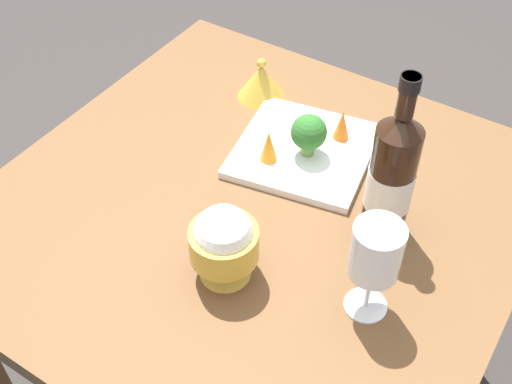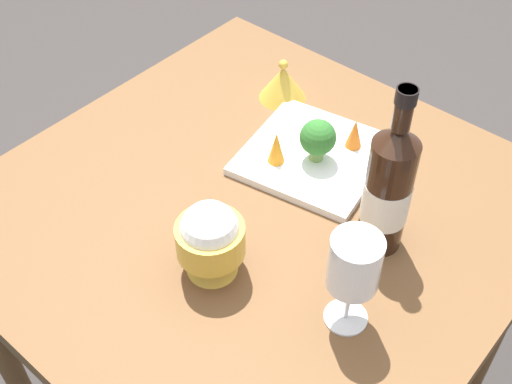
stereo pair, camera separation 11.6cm
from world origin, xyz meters
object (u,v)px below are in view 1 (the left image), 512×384
wine_glass (376,253)px  serving_plate (304,151)px  wine_bottle (392,176)px  broccoli_floret (309,133)px  rice_bowl (224,243)px  rice_bowl_lid (261,81)px  carrot_garnish_right (342,125)px  carrot_garnish_left (269,146)px

wine_glass → serving_plate: bearing=45.0°
wine_bottle → broccoli_floret: (0.08, 0.19, -0.06)m
rice_bowl → rice_bowl_lid: (0.43, 0.20, -0.04)m
wine_glass → carrot_garnish_right: bearing=33.4°
wine_glass → serving_plate: size_ratio=0.62×
serving_plate → broccoli_floret: bearing=-128.3°
rice_bowl → wine_bottle: bearing=-37.0°
carrot_garnish_right → rice_bowl_lid: bearing=77.5°
wine_glass → carrot_garnish_left: wine_glass is taller
wine_bottle → rice_bowl: bearing=143.0°
serving_plate → carrot_garnish_left: carrot_garnish_left is taller
wine_glass → rice_bowl: (-0.06, 0.22, -0.05)m
wine_glass → carrot_garnish_left: (0.19, 0.30, -0.08)m
carrot_garnish_right → rice_bowl: bearing=178.8°
wine_glass → rice_bowl: size_ratio=1.26×
serving_plate → broccoli_floret: broccoli_floret is taller
carrot_garnish_right → broccoli_floret: bearing=157.2°
broccoli_floret → carrot_garnish_left: bearing=135.7°
wine_glass → broccoli_floret: wine_glass is taller
rice_bowl → rice_bowl_lid: rice_bowl is taller
carrot_garnish_left → carrot_garnish_right: 0.16m
wine_bottle → rice_bowl: size_ratio=2.23×
wine_bottle → wine_glass: (-0.16, -0.05, 0.00)m
rice_bowl_lid → wine_glass: bearing=-131.0°
broccoli_floret → wine_bottle: bearing=-113.0°
carrot_garnish_left → wine_bottle: bearing=-96.5°
wine_bottle → serving_plate: wine_bottle is taller
rice_bowl_lid → carrot_garnish_left: (-0.18, -0.13, 0.01)m
rice_bowl → serving_plate: 0.33m
rice_bowl → carrot_garnish_left: size_ratio=2.10×
rice_bowl → carrot_garnish_left: bearing=16.7°
rice_bowl_lid → serving_plate: size_ratio=0.34×
wine_glass → rice_bowl: wine_glass is taller
broccoli_floret → rice_bowl: bearing=-175.7°
serving_plate → broccoli_floret: 0.06m
wine_glass → rice_bowl_lid: size_ratio=1.79×
rice_bowl → carrot_garnish_left: 0.27m
rice_bowl → carrot_garnish_right: rice_bowl is taller
wine_bottle → carrot_garnish_right: bearing=45.9°
rice_bowl_lid → serving_plate: rice_bowl_lid is taller
serving_plate → carrot_garnish_right: size_ratio=4.70×
rice_bowl → rice_bowl_lid: 0.48m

